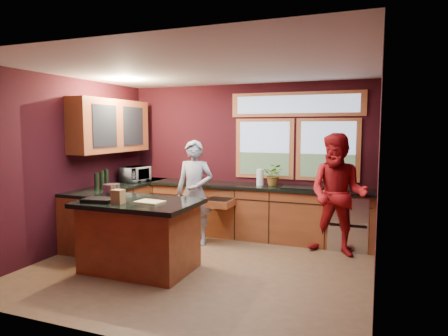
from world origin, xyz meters
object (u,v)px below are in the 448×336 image
Objects in this scene: person_red at (338,195)px; stock_pot at (112,190)px; cutting_board at (150,202)px; person_grey at (195,192)px; island at (140,235)px.

person_red is 7.68× the size of stock_pot.
person_grey is at bearing 91.28° from cutting_board.
cutting_board is at bearing -14.93° from stock_pot.
person_red is (2.25, 0.26, 0.06)m from person_grey.
person_red reaches higher than stock_pot.
stock_pot is (-0.55, 0.15, 0.56)m from island.
island is 2.96m from person_red.
person_grey is 1.43m from cutting_board.
stock_pot is at bearing 165.07° from cutting_board.
stock_pot reaches higher than island.
person_grey is 7.16× the size of stock_pot.
person_grey is at bearing -161.48° from person_red.
person_red is (2.42, 1.64, 0.44)m from island.
island is 1.44m from person_grey.
person_grey reaches higher than stock_pot.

